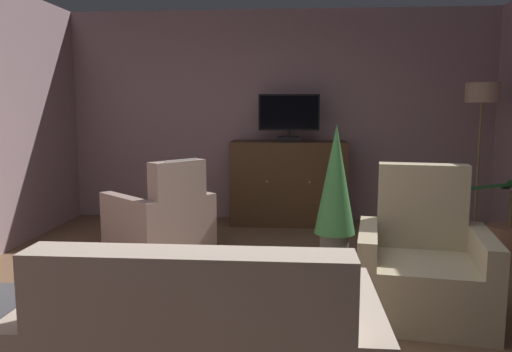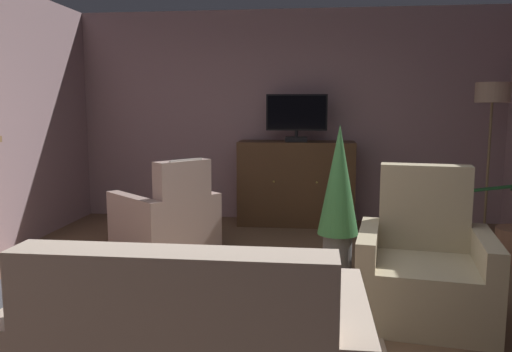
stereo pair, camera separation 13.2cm
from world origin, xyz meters
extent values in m
cube|color=brown|center=(0.00, 0.00, -0.02)|extent=(6.16, 7.60, 0.04)
cube|color=gray|center=(0.00, 3.55, 1.38)|extent=(6.16, 0.10, 2.76)
cube|color=#352315|center=(0.14, 3.20, 0.03)|extent=(1.41, 0.45, 0.06)
cube|color=#4C331E|center=(0.14, 3.20, 0.54)|extent=(1.47, 0.51, 1.07)
sphere|color=tan|center=(-0.12, 2.93, 0.59)|extent=(0.03, 0.03, 0.03)
sphere|color=tan|center=(0.40, 2.93, 0.59)|extent=(0.03, 0.03, 0.03)
cube|color=black|center=(0.14, 3.15, 1.10)|extent=(0.27, 0.20, 0.06)
cylinder|color=black|center=(0.14, 3.15, 1.17)|extent=(0.04, 0.04, 0.08)
cube|color=black|center=(0.14, 3.15, 1.44)|extent=(0.76, 0.05, 0.45)
cube|color=black|center=(0.14, 3.12, 1.44)|extent=(0.72, 0.01, 0.41)
cube|color=#4C331E|center=(-0.14, 0.11, 0.44)|extent=(1.02, 0.58, 0.03)
cylinder|color=#4C331E|center=(0.32, 0.33, 0.21)|extent=(0.04, 0.04, 0.42)
cylinder|color=#4C331E|center=(-0.59, 0.35, 0.21)|extent=(0.04, 0.04, 0.42)
cylinder|color=#4C331E|center=(0.31, -0.13, 0.21)|extent=(0.04, 0.04, 0.42)
cylinder|color=#4C331E|center=(-0.60, -0.11, 0.21)|extent=(0.04, 0.04, 0.42)
cube|color=black|center=(-0.19, 0.16, 0.46)|extent=(0.12, 0.17, 0.02)
cube|color=#C6B29E|center=(-0.17, -1.42, 0.70)|extent=(1.28, 0.20, 0.53)
cube|color=#A84C51|center=(0.09, -1.20, 0.56)|extent=(0.36, 0.13, 0.36)
cube|color=tan|center=(1.16, 0.34, 0.22)|extent=(0.78, 0.94, 0.43)
cube|color=tan|center=(1.21, 0.67, 0.76)|extent=(0.68, 0.28, 0.65)
cube|color=tan|center=(1.55, 0.28, 0.32)|extent=(0.25, 0.86, 0.63)
cube|color=tan|center=(0.77, 0.40, 0.32)|extent=(0.25, 0.86, 0.63)
cube|color=#A3897F|center=(-1.20, 1.85, 0.21)|extent=(1.07, 1.04, 0.42)
cube|color=#A3897F|center=(-0.93, 1.61, 0.70)|extent=(0.52, 0.55, 0.57)
cube|color=#A3897F|center=(-1.44, 1.58, 0.31)|extent=(0.77, 0.70, 0.62)
cube|color=#A3897F|center=(-0.97, 2.11, 0.31)|extent=(0.77, 0.70, 0.62)
cube|color=white|center=(-0.88, 1.56, 0.89)|extent=(0.26, 0.29, 0.24)
cube|color=#235B2D|center=(2.17, 1.94, 0.71)|extent=(0.46, 0.16, 0.09)
cylinder|color=slate|center=(0.59, 1.22, 0.19)|extent=(0.26, 0.26, 0.39)
cone|color=#3D7F42|center=(0.59, 1.22, 0.88)|extent=(0.36, 0.36, 0.98)
ellipsoid|color=#937A5B|center=(-1.22, 0.26, 0.11)|extent=(0.41, 0.46, 0.21)
sphere|color=#937A5B|center=(-1.07, 0.05, 0.14)|extent=(0.16, 0.16, 0.16)
cone|color=#937A5B|center=(-1.04, 0.08, 0.21)|extent=(0.04, 0.04, 0.04)
cone|color=#937A5B|center=(-1.11, 0.03, 0.21)|extent=(0.04, 0.04, 0.04)
cylinder|color=#937A5B|center=(-1.36, 0.54, 0.06)|extent=(0.16, 0.20, 0.07)
cylinder|color=#4C4233|center=(2.35, 2.78, 0.02)|extent=(0.24, 0.24, 0.04)
cylinder|color=olive|center=(2.35, 2.78, 0.78)|extent=(0.03, 0.03, 1.56)
cylinder|color=tan|center=(2.35, 2.78, 1.67)|extent=(0.38, 0.38, 0.22)
camera|label=1|loc=(0.24, -3.28, 1.53)|focal=35.69mm
camera|label=2|loc=(0.37, -3.27, 1.53)|focal=35.69mm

